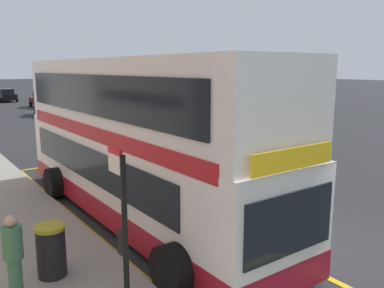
# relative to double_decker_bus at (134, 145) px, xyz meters

# --- Properties ---
(ground_plane) EXTENTS (260.00, 260.00, 0.00)m
(ground_plane) POSITION_rel_double_decker_bus_xyz_m (2.46, 27.22, -2.06)
(ground_plane) COLOR #28282B
(double_decker_bus) EXTENTS (3.14, 11.07, 4.40)m
(double_decker_bus) POSITION_rel_double_decker_bus_xyz_m (0.00, 0.00, 0.00)
(double_decker_bus) COLOR white
(double_decker_bus) RESTS_ON ground
(bus_bay_markings) EXTENTS (3.14, 14.66, 0.01)m
(bus_bay_markings) POSITION_rel_double_decker_bus_xyz_m (0.03, 0.15, -2.06)
(bus_bay_markings) COLOR gold
(bus_bay_markings) RESTS_ON ground
(bus_stop_sign) EXTENTS (0.09, 0.51, 2.81)m
(bus_stop_sign) POSITION_rel_double_decker_bus_xyz_m (-2.46, -4.27, -0.28)
(bus_stop_sign) COLOR black
(bus_stop_sign) RESTS_ON pavement_near
(parked_car_maroon_distant) EXTENTS (2.09, 4.20, 1.62)m
(parked_car_maroon_distant) POSITION_rel_double_decker_bus_xyz_m (7.12, 34.71, -1.26)
(parked_car_maroon_distant) COLOR maroon
(parked_car_maroon_distant) RESTS_ON ground
(parked_car_navy_across) EXTENTS (2.09, 4.20, 1.62)m
(parked_car_navy_across) POSITION_rel_double_decker_bus_xyz_m (5.52, 26.51, -1.26)
(parked_car_navy_across) COLOR navy
(parked_car_navy_across) RESTS_ON ground
(parked_car_black_ahead) EXTENTS (2.09, 4.20, 1.62)m
(parked_car_black_ahead) POSITION_rel_double_decker_bus_xyz_m (5.47, 44.71, -1.26)
(parked_car_black_ahead) COLOR black
(parked_car_black_ahead) RESTS_ON ground
(pedestrian_waiting_near_sign) EXTENTS (0.34, 0.34, 1.54)m
(pedestrian_waiting_near_sign) POSITION_rel_double_decker_bus_xyz_m (-3.75, -2.57, -1.10)
(pedestrian_waiting_near_sign) COLOR #3F724C
(pedestrian_waiting_near_sign) RESTS_ON pavement_near
(litter_bin) EXTENTS (0.58, 0.58, 1.04)m
(litter_bin) POSITION_rel_double_decker_bus_xyz_m (-3.00, -2.17, -1.40)
(litter_bin) COLOR black
(litter_bin) RESTS_ON pavement_near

